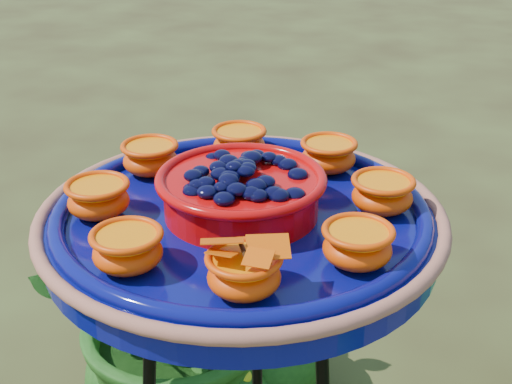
% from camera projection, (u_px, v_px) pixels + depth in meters
% --- Properties ---
extents(feeder_dish, '(0.55, 0.55, 0.12)m').
position_uv_depth(feeder_dish, '(241.00, 215.00, 0.91)').
color(feeder_dish, '#080B62').
rests_on(feeder_dish, tripod_stand).
extents(shrub_back_left, '(0.97, 0.94, 0.82)m').
position_uv_depth(shrub_back_left, '(185.00, 297.00, 1.84)').
color(shrub_back_left, '#184612').
rests_on(shrub_back_left, ground).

